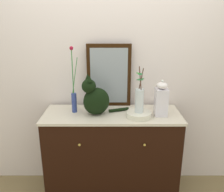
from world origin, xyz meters
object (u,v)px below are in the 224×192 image
at_px(sideboard, 112,155).
at_px(vase_slim_green, 74,97).
at_px(mirror_leaning, 109,76).
at_px(vase_glass_clear, 139,99).
at_px(bowl_porcelain, 139,114).
at_px(jar_lidded_porcelain, 161,99).
at_px(cat_sitting, 95,99).

relative_size(sideboard, vase_slim_green, 2.08).
bearing_deg(vase_slim_green, sideboard, -5.64).
height_order(sideboard, mirror_leaning, mirror_leaning).
bearing_deg(mirror_leaning, vase_glass_clear, -47.98).
distance_m(bowl_porcelain, vase_glass_clear, 0.15).
distance_m(vase_slim_green, vase_glass_clear, 0.64).
bearing_deg(mirror_leaning, bowl_porcelain, -48.03).
xyz_separation_m(sideboard, jar_lidded_porcelain, (0.47, -0.04, 0.63)).
bearing_deg(sideboard, cat_sitting, -171.81).
bearing_deg(jar_lidded_porcelain, sideboard, 174.74).
distance_m(sideboard, vase_slim_green, 0.73).
relative_size(vase_slim_green, bowl_porcelain, 2.73).
height_order(cat_sitting, bowl_porcelain, cat_sitting).
relative_size(sideboard, jar_lidded_porcelain, 3.83).
distance_m(cat_sitting, jar_lidded_porcelain, 0.63).
height_order(mirror_leaning, cat_sitting, mirror_leaning).
bearing_deg(vase_glass_clear, jar_lidded_porcelain, 12.73).
bearing_deg(sideboard, vase_glass_clear, -19.74).
bearing_deg(mirror_leaning, vase_slim_green, -151.13).
distance_m(mirror_leaning, vase_slim_green, 0.42).
bearing_deg(jar_lidded_porcelain, bowl_porcelain, -167.18).
height_order(vase_slim_green, vase_glass_clear, vase_slim_green).
bearing_deg(cat_sitting, sideboard, 8.19).
bearing_deg(vase_slim_green, mirror_leaning, 28.87).
xyz_separation_m(sideboard, bowl_porcelain, (0.25, -0.09, 0.49)).
bearing_deg(vase_glass_clear, sideboard, 160.26).
height_order(vase_glass_clear, jar_lidded_porcelain, vase_glass_clear).
relative_size(vase_glass_clear, jar_lidded_porcelain, 1.25).
bearing_deg(jar_lidded_porcelain, cat_sitting, 178.16).
distance_m(mirror_leaning, cat_sitting, 0.32).
bearing_deg(cat_sitting, vase_slim_green, 164.47).
bearing_deg(vase_glass_clear, bowl_porcelain, -107.32).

